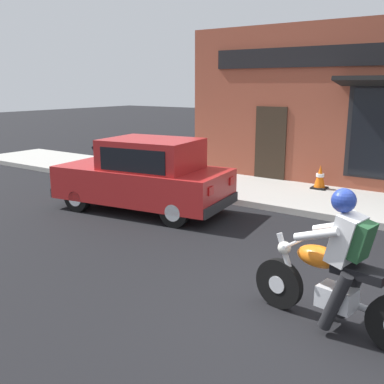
# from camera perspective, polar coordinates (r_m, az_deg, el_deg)

# --- Properties ---
(ground_plane) EXTENTS (80.00, 80.00, 0.00)m
(ground_plane) POSITION_cam_1_polar(r_m,az_deg,el_deg) (5.53, 15.25, -15.90)
(ground_plane) COLOR black
(sidewalk_curb) EXTENTS (2.60, 22.00, 0.14)m
(sidewalk_curb) POSITION_cam_1_polar(r_m,az_deg,el_deg) (11.22, 10.35, -0.15)
(sidewalk_curb) COLOR #ADAAA3
(sidewalk_curb) RESTS_ON ground
(motorcycle_with_rider) EXTENTS (0.65, 2.01, 1.62)m
(motorcycle_with_rider) POSITION_cam_1_polar(r_m,az_deg,el_deg) (5.22, 17.87, -9.68)
(motorcycle_with_rider) COLOR black
(motorcycle_with_rider) RESTS_ON ground
(car_hatchback) EXTENTS (2.13, 3.96, 1.57)m
(car_hatchback) POSITION_cam_1_polar(r_m,az_deg,el_deg) (9.66, -6.02, 2.02)
(car_hatchback) COLOR black
(car_hatchback) RESTS_ON ground
(traffic_cone) EXTENTS (0.36, 0.36, 0.60)m
(traffic_cone) POSITION_cam_1_polar(r_m,az_deg,el_deg) (11.61, 15.94, 1.83)
(traffic_cone) COLOR black
(traffic_cone) RESTS_ON sidewalk_curb
(fire_hydrant) EXTENTS (0.36, 0.24, 0.88)m
(fire_hydrant) POSITION_cam_1_polar(r_m,az_deg,el_deg) (12.29, 0.06, 3.64)
(fire_hydrant) COLOR red
(fire_hydrant) RESTS_ON sidewalk_curb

